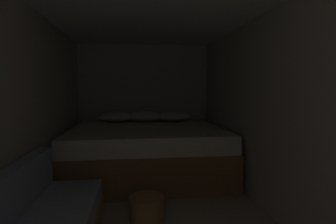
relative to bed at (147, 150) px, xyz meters
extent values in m
cube|color=beige|center=(0.00, 0.98, 0.67)|extent=(2.44, 0.05, 2.09)
cube|color=beige|center=(-1.20, -1.65, 0.67)|extent=(0.05, 5.22, 2.09)
cube|color=beige|center=(1.20, -1.65, 0.67)|extent=(0.05, 5.22, 2.09)
cube|color=olive|center=(0.00, -0.03, -0.13)|extent=(2.22, 1.87, 0.49)
cube|color=beige|center=(0.00, -0.03, 0.23)|extent=(2.18, 1.83, 0.23)
ellipsoid|color=white|center=(-0.50, 0.68, 0.44)|extent=(0.57, 0.35, 0.19)
ellipsoid|color=white|center=(0.50, 0.68, 0.44)|extent=(0.57, 0.35, 0.19)
ellipsoid|color=white|center=(0.00, 0.68, 0.44)|extent=(0.57, 0.35, 0.19)
cylinder|color=olive|center=(-0.08, -1.39, -0.26)|extent=(0.35, 0.35, 0.23)
camera|label=1|loc=(-0.20, -3.99, 0.92)|focal=28.76mm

